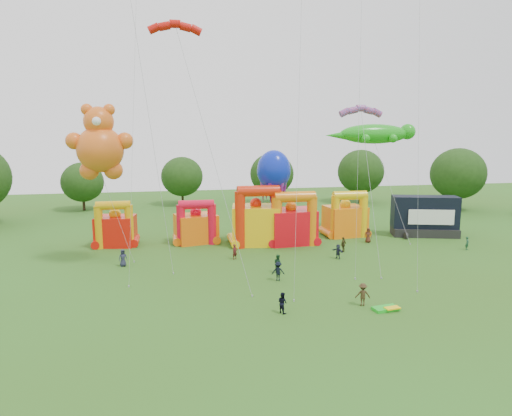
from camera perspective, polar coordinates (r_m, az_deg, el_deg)
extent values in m
plane|color=#345618|center=(31.87, 10.48, -16.07)|extent=(160.00, 160.00, 0.00)
cylinder|color=#352314|center=(87.36, 23.74, 0.99)|extent=(0.44, 0.44, 3.72)
ellipsoid|color=#1C3A11|center=(86.86, 23.94, 3.96)|extent=(9.30, 9.30, 8.89)
cylinder|color=#352314|center=(90.38, 12.86, 1.76)|extent=(0.44, 0.44, 3.51)
ellipsoid|color=#1C3A11|center=(89.92, 12.96, 4.47)|extent=(8.77, 8.78, 8.39)
cylinder|color=#352314|center=(86.90, 1.98, 1.62)|extent=(0.44, 0.44, 3.30)
ellipsoid|color=#1C3A11|center=(86.43, 2.00, 4.27)|extent=(8.25, 8.25, 7.88)
cylinder|color=#352314|center=(86.81, -9.17, 1.42)|extent=(0.44, 0.44, 3.09)
ellipsoid|color=#1C3A11|center=(86.36, -9.23, 3.91)|extent=(7.73, 7.72, 7.38)
cylinder|color=#352314|center=(85.18, -20.73, 0.69)|extent=(0.44, 0.44, 2.88)
ellipsoid|color=#1C3A11|center=(84.74, -20.87, 3.05)|extent=(7.20, 7.20, 6.88)
cube|color=red|center=(57.75, -17.12, -2.74)|extent=(4.92, 4.18, 3.59)
cylinder|color=#D79C0B|center=(56.57, -19.03, -2.30)|extent=(0.97, 0.97, 5.13)
cylinder|color=#D79C0B|center=(56.17, -15.55, -2.21)|extent=(0.97, 0.97, 5.13)
cylinder|color=#D79C0B|center=(55.89, -17.43, 0.32)|extent=(3.93, 1.02, 1.02)
sphere|color=#D79C0B|center=(57.35, -17.22, -0.70)|extent=(1.40, 1.40, 1.40)
cube|color=orange|center=(57.34, -7.50, -2.54)|extent=(5.57, 4.87, 3.48)
cylinder|color=red|center=(55.76, -9.35, -2.15)|extent=(1.05, 1.05, 4.97)
cylinder|color=red|center=(55.96, -5.53, -2.02)|extent=(1.05, 1.05, 4.97)
cylinder|color=red|center=(55.39, -7.49, 0.44)|extent=(4.25, 1.10, 1.10)
sphere|color=red|center=(56.95, -7.55, -0.53)|extent=(1.40, 1.40, 1.40)
cube|color=yellow|center=(55.89, -0.03, -2.11)|extent=(6.31, 5.39, 4.74)
cylinder|color=red|center=(53.75, -2.01, -1.49)|extent=(1.24, 1.24, 6.76)
cylinder|color=red|center=(54.57, 2.56, -1.32)|extent=(1.24, 1.24, 6.76)
cylinder|color=red|center=(53.57, 0.29, 2.15)|extent=(5.02, 1.30, 1.30)
sphere|color=red|center=(55.41, -0.03, 0.59)|extent=(1.40, 1.40, 1.40)
cube|color=red|center=(56.52, 4.37, -2.28)|extent=(5.87, 4.84, 4.20)
cylinder|color=orange|center=(54.28, 2.61, -1.79)|extent=(1.22, 1.22, 6.01)
cylinder|color=orange|center=(55.43, 6.98, -1.61)|extent=(1.22, 1.22, 6.01)
cylinder|color=orange|center=(54.31, 4.87, 1.41)|extent=(4.95, 1.28, 1.28)
sphere|color=orange|center=(56.07, 4.40, 0.12)|extent=(1.40, 1.40, 1.40)
cube|color=orange|center=(61.65, 11.04, -1.58)|extent=(5.36, 4.48, 3.89)
cylinder|color=yellow|center=(59.48, 9.84, -1.14)|extent=(1.09, 1.09, 5.56)
cylinder|color=yellow|center=(60.94, 13.25, -1.00)|extent=(1.09, 1.09, 5.56)
cylinder|color=yellow|center=(59.74, 11.66, 1.56)|extent=(4.42, 1.15, 1.15)
sphere|color=yellow|center=(61.26, 11.10, 0.48)|extent=(1.40, 1.40, 1.40)
cube|color=black|center=(64.45, 20.29, -2.79)|extent=(8.87, 5.27, 1.10)
cube|color=black|center=(64.13, 20.34, -0.45)|extent=(8.76, 4.88, 4.17)
cube|color=white|center=(62.85, 21.07, -1.08)|extent=(5.56, 1.64, 1.96)
cylinder|color=black|center=(61.77, 18.22, -3.34)|extent=(0.30, 0.90, 0.90)
cylinder|color=black|center=(65.23, 23.36, -2.98)|extent=(0.30, 0.90, 0.90)
sphere|color=orange|center=(48.35, -18.89, 6.96)|extent=(4.61, 4.61, 4.61)
sphere|color=orange|center=(48.32, -19.07, 10.18)|extent=(2.93, 2.93, 2.93)
sphere|color=orange|center=(48.52, -20.40, 11.47)|extent=(1.15, 1.15, 1.15)
sphere|color=orange|center=(48.22, -17.89, 11.62)|extent=(1.15, 1.15, 1.15)
sphere|color=orange|center=(48.72, -21.78, 7.79)|extent=(1.68, 1.68, 1.68)
sphere|color=orange|center=(48.05, -16.08, 8.08)|extent=(1.68, 1.68, 1.68)
sphere|color=orange|center=(48.65, -20.11, 4.42)|extent=(1.89, 1.89, 1.89)
sphere|color=orange|center=(48.32, -17.40, 4.54)|extent=(1.89, 1.89, 1.89)
sphere|color=white|center=(46.92, -19.32, 10.20)|extent=(0.84, 0.84, 0.84)
ellipsoid|color=#1B9E16|center=(63.99, 14.59, 8.96)|extent=(9.85, 3.08, 2.62)
sphere|color=#1B9E16|center=(66.17, 18.41, 9.04)|extent=(2.12, 2.12, 2.12)
cone|color=#1B9E16|center=(62.03, 10.35, 8.92)|extent=(3.85, 1.54, 1.54)
sphere|color=#1B9E16|center=(66.22, 15.52, 8.43)|extent=(1.15, 1.15, 1.15)
sphere|color=#1B9E16|center=(63.47, 16.75, 8.33)|extent=(1.15, 1.15, 1.15)
sphere|color=#1B9E16|center=(64.62, 12.42, 8.53)|extent=(1.15, 1.15, 1.15)
sphere|color=#1B9E16|center=(61.80, 13.54, 8.45)|extent=(1.15, 1.15, 1.15)
ellipsoid|color=#0C20B6|center=(55.42, 2.24, 4.73)|extent=(4.08, 4.08, 4.90)
cone|color=#591E8C|center=(55.97, 3.55, 2.46)|extent=(0.92, 0.92, 3.27)
cone|color=#591E8C|center=(56.92, 2.62, 2.58)|extent=(0.92, 0.92, 3.27)
cone|color=#591E8C|center=(56.63, 1.31, 2.56)|extent=(0.92, 0.92, 3.27)
cone|color=#591E8C|center=(55.38, 0.88, 2.40)|extent=(0.92, 0.92, 3.27)
cone|color=#591E8C|center=(54.40, 1.81, 2.26)|extent=(0.92, 0.92, 3.27)
cone|color=#591E8C|center=(54.70, 3.17, 2.29)|extent=(0.92, 0.92, 3.27)
cube|color=green|center=(37.59, 15.89, -12.00)|extent=(2.13, 1.29, 0.24)
cube|color=yellow|center=(37.47, 16.67, -11.88)|extent=(1.28, 0.77, 0.10)
imported|color=#23263B|center=(48.88, -16.30, -6.01)|extent=(1.01, 0.83, 1.79)
imported|color=#4D1616|center=(49.55, -2.66, -5.49)|extent=(0.72, 0.66, 1.65)
imported|color=#1B4326|center=(45.04, 2.75, -6.94)|extent=(1.01, 1.09, 1.81)
imported|color=black|center=(42.64, 2.79, -7.89)|extent=(1.31, 0.96, 1.81)
imported|color=#443B1B|center=(53.36, 10.87, -4.50)|extent=(1.07, 0.97, 1.75)
imported|color=#212537|center=(50.52, 10.21, -5.37)|extent=(1.17, 1.52, 1.60)
imported|color=#4F2416|center=(58.40, 13.85, -3.33)|extent=(1.07, 0.91, 1.86)
imported|color=#1B452F|center=(58.79, 24.90, -4.02)|extent=(0.68, 0.65, 1.56)
imported|color=black|center=(35.51, 3.33, -11.73)|extent=(0.93, 0.99, 1.63)
imported|color=#3B2B17|center=(37.75, 13.20, -10.48)|extent=(1.30, 0.91, 1.85)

